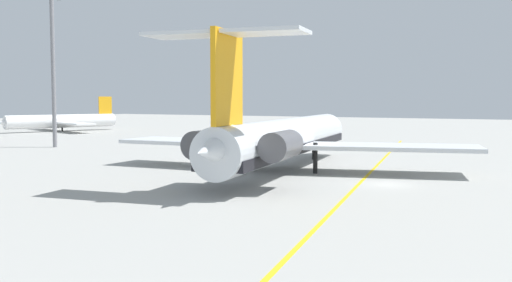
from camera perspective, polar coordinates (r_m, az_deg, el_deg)
The scene contains 6 objects.
ground at distance 56.77m, azimuth 12.68°, elevation -4.18°, with size 380.03×380.03×0.00m, color #9E9E99.
main_jetliner at distance 64.51m, azimuth 2.78°, elevation 0.26°, with size 47.27×41.89×13.78m.
airliner_far_right at distance 152.72m, azimuth -18.71°, elevation 1.85°, with size 27.93×28.12×8.68m.
ground_crew_near_nose at distance 95.62m, azimuth -4.34°, elevation -0.06°, with size 0.39×0.28×1.75m.
taxiway_centreline at distance 62.97m, azimuth 10.81°, elevation -3.34°, with size 107.42×0.36×0.01m, color gold.
light_mast at distance 103.36m, azimuth -19.23°, elevation 7.16°, with size 4.00×0.70×25.48m.
Camera 1 is at (-54.44, -13.90, 8.15)m, focal length 40.91 mm.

